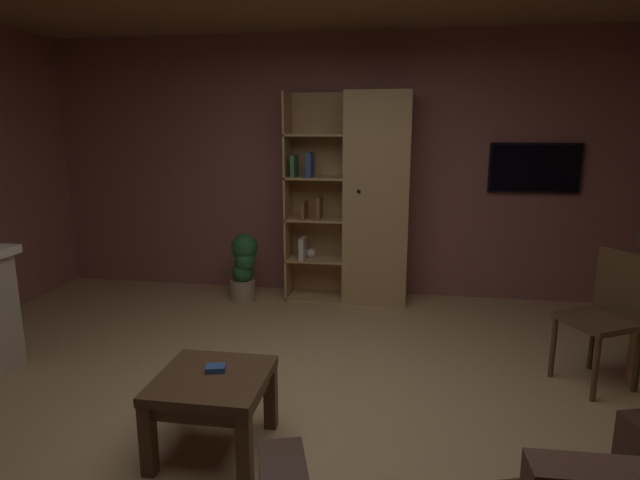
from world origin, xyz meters
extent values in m
cube|color=tan|center=(0.00, 0.00, -0.01)|extent=(6.47, 5.35, 0.02)
cube|color=#8E544C|center=(0.00, 2.71, 1.33)|extent=(6.59, 0.06, 2.66)
cube|color=white|center=(-0.33, 2.67, 1.38)|extent=(0.68, 0.01, 0.87)
cube|color=tan|center=(0.24, 2.43, 1.04)|extent=(0.63, 0.38, 2.07)
cube|color=tan|center=(-0.37, 2.61, 1.04)|extent=(0.58, 0.02, 2.07)
cube|color=tan|center=(-0.65, 2.43, 1.04)|extent=(0.02, 0.38, 2.07)
sphere|color=black|center=(0.08, 2.22, 1.14)|extent=(0.04, 0.04, 0.04)
cube|color=tan|center=(-0.37, 2.43, 0.01)|extent=(0.58, 0.38, 0.02)
cube|color=tan|center=(-0.37, 2.43, 0.41)|extent=(0.58, 0.38, 0.02)
cube|color=tan|center=(-0.37, 2.43, 0.83)|extent=(0.58, 0.38, 0.02)
cube|color=tan|center=(-0.37, 2.43, 1.24)|extent=(0.58, 0.38, 0.02)
cube|color=tan|center=(-0.37, 2.43, 1.66)|extent=(0.58, 0.38, 0.02)
cube|color=#2D4C8C|center=(-0.41, 2.37, 1.37)|extent=(0.05, 0.23, 0.24)
cube|color=beige|center=(-0.49, 2.37, 0.53)|extent=(0.05, 0.23, 0.21)
cube|color=brown|center=(-0.32, 2.37, 0.95)|extent=(0.04, 0.23, 0.22)
cube|color=brown|center=(-0.47, 2.37, 0.93)|extent=(0.04, 0.23, 0.18)
cube|color=#387247|center=(-0.57, 2.37, 1.36)|extent=(0.04, 0.23, 0.21)
sphere|color=beige|center=(-0.41, 2.43, 0.46)|extent=(0.10, 0.10, 0.10)
cube|color=#4C331E|center=(-0.48, -0.26, 0.41)|extent=(0.58, 0.59, 0.05)
cube|color=#4C331E|center=(-0.48, -0.26, 0.35)|extent=(0.52, 0.53, 0.08)
cube|color=#4C331E|center=(-0.73, -0.51, 0.19)|extent=(0.07, 0.07, 0.39)
cube|color=#4C331E|center=(-0.23, -0.51, 0.19)|extent=(0.07, 0.07, 0.39)
cube|color=#4C331E|center=(-0.73, 0.00, 0.19)|extent=(0.07, 0.07, 0.39)
cube|color=#4C331E|center=(-0.23, 0.00, 0.19)|extent=(0.07, 0.07, 0.39)
cube|color=#2D4C8C|center=(-0.48, -0.20, 0.45)|extent=(0.12, 0.10, 0.03)
cube|color=#4C331E|center=(1.82, 0.86, 0.46)|extent=(0.57, 0.57, 0.04)
cube|color=#4C331E|center=(1.98, 0.95, 0.70)|extent=(0.23, 0.37, 0.44)
cylinder|color=#4C331E|center=(1.57, 0.93, 0.23)|extent=(0.04, 0.04, 0.46)
cylinder|color=#4C331E|center=(1.75, 0.61, 0.23)|extent=(0.04, 0.04, 0.46)
cylinder|color=#4C331E|center=(1.88, 1.10, 0.23)|extent=(0.04, 0.04, 0.46)
cylinder|color=#4C331E|center=(2.06, 0.79, 0.23)|extent=(0.04, 0.04, 0.46)
cylinder|color=#9E896B|center=(-1.09, 2.21, 0.11)|extent=(0.25, 0.25, 0.21)
sphere|color=#235B2D|center=(-1.08, 2.21, 0.30)|extent=(0.22, 0.22, 0.22)
sphere|color=#235B2D|center=(-1.05, 2.19, 0.42)|extent=(0.21, 0.21, 0.21)
sphere|color=#235B2D|center=(-1.06, 2.23, 0.55)|extent=(0.27, 0.27, 0.27)
cube|color=black|center=(1.75, 2.65, 1.35)|extent=(0.85, 0.05, 0.48)
cube|color=black|center=(1.75, 2.62, 1.35)|extent=(0.81, 0.01, 0.44)
camera|label=1|loc=(0.49, -2.70, 1.72)|focal=29.30mm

